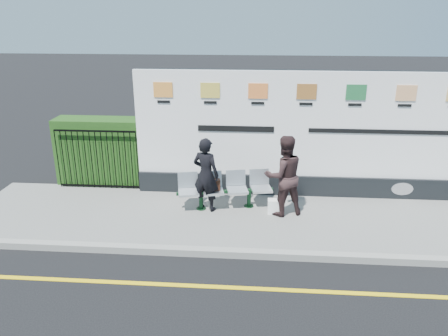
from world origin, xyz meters
name	(u,v)px	position (x,y,z in m)	size (l,w,h in m)	color
ground	(289,290)	(0.00, 0.00, 0.00)	(80.00, 80.00, 0.00)	black
pavement	(282,220)	(0.00, 2.50, 0.06)	(14.00, 3.00, 0.12)	slate
kerb	(286,255)	(0.00, 1.00, 0.07)	(14.00, 0.18, 0.14)	gray
yellow_line	(289,290)	(0.00, 0.00, 0.00)	(14.00, 0.10, 0.01)	yellow
billboard	(303,143)	(0.50, 3.85, 1.42)	(8.00, 0.30, 3.00)	black
hedge	(103,151)	(-4.58, 4.30, 0.97)	(2.35, 0.70, 1.70)	#204815
railing	(97,159)	(-4.58, 3.85, 0.89)	(2.05, 0.06, 1.54)	black
bench	(225,199)	(-1.29, 2.90, 0.35)	(2.12, 0.55, 0.45)	silver
woman_left	(206,175)	(-1.71, 2.79, 0.96)	(0.62, 0.40, 1.69)	black
woman_right	(284,176)	(0.01, 2.70, 1.02)	(0.88, 0.68, 1.81)	#322021
handbag_brown	(213,185)	(-1.56, 2.85, 0.70)	(0.32, 0.14, 0.25)	black
carrier_bag_white	(275,206)	(-0.16, 2.70, 0.28)	(0.32, 0.19, 0.32)	white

